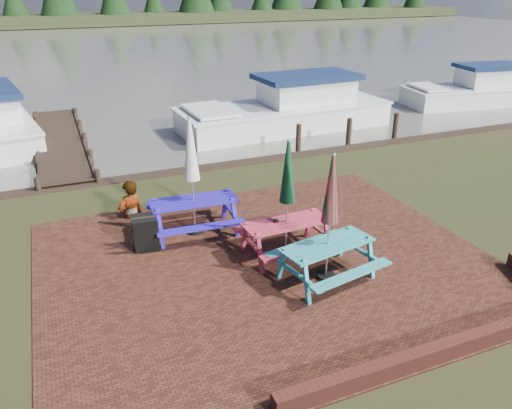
{
  "coord_description": "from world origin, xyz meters",
  "views": [
    {
      "loc": [
        -3.61,
        -7.09,
        5.37
      ],
      "look_at": [
        0.07,
        1.81,
        1.0
      ],
      "focal_mm": 35.0,
      "sensor_mm": 36.0,
      "label": 1
    }
  ],
  "objects": [
    {
      "name": "chalkboard",
      "position": [
        -2.2,
        2.46,
        0.43
      ],
      "size": [
        0.54,
        0.55,
        0.83
      ],
      "rotation": [
        0.0,
        0.0,
        -0.13
      ],
      "color": "black",
      "rests_on": "ground"
    },
    {
      "name": "picnic_table_teal",
      "position": [
        0.83,
        0.06,
        0.89
      ],
      "size": [
        2.11,
        1.95,
        2.55
      ],
      "rotation": [
        0.0,
        0.0,
        0.19
      ],
      "color": "teal",
      "rests_on": "ground"
    },
    {
      "name": "picnic_table_red",
      "position": [
        0.52,
        1.23,
        0.88
      ],
      "size": [
        1.88,
        1.68,
        2.52
      ],
      "rotation": [
        0.0,
        0.0,
        0.04
      ],
      "color": "#AC2C3F",
      "rests_on": "ground"
    },
    {
      "name": "boat_near",
      "position": [
        5.19,
        10.75,
        0.49
      ],
      "size": [
        8.66,
        3.34,
        2.31
      ],
      "rotation": [
        0.0,
        0.0,
        1.62
      ],
      "color": "silver",
      "rests_on": "ground"
    },
    {
      "name": "person",
      "position": [
        -2.21,
        4.32,
        0.94
      ],
      "size": [
        0.81,
        0.68,
        1.88
      ],
      "primitive_type": "imported",
      "rotation": [
        0.0,
        0.0,
        3.54
      ],
      "color": "gray",
      "rests_on": "ground"
    },
    {
      "name": "picnic_table_blue",
      "position": [
        -0.99,
        2.93,
        0.95
      ],
      "size": [
        2.04,
        1.84,
        2.71
      ],
      "rotation": [
        0.0,
        0.0,
        -0.05
      ],
      "color": "#2516A5",
      "rests_on": "ground"
    },
    {
      "name": "water",
      "position": [
        0.0,
        37.0,
        0.0
      ],
      "size": [
        120.0,
        60.0,
        0.02
      ],
      "primitive_type": "cube",
      "color": "#4D4942",
      "rests_on": "ground"
    },
    {
      "name": "jetty",
      "position": [
        -3.5,
        11.28,
        0.11
      ],
      "size": [
        1.76,
        9.08,
        1.0
      ],
      "color": "black",
      "rests_on": "ground"
    },
    {
      "name": "brick_wall",
      "position": [
        2.15,
        -2.42,
        0.15
      ],
      "size": [
        6.21,
        1.79,
        0.3
      ],
      "color": "#4C1E16",
      "rests_on": "ground"
    },
    {
      "name": "ground",
      "position": [
        0.0,
        0.0,
        0.0
      ],
      "size": [
        120.0,
        120.0,
        0.0
      ],
      "primitive_type": "plane",
      "color": "black",
      "rests_on": "ground"
    },
    {
      "name": "boat_far",
      "position": [
        15.33,
        11.07,
        0.42
      ],
      "size": [
        6.88,
        3.25,
        2.07
      ],
      "rotation": [
        0.0,
        0.0,
        1.43
      ],
      "color": "silver",
      "rests_on": "ground"
    },
    {
      "name": "paving",
      "position": [
        0.0,
        1.0,
        0.01
      ],
      "size": [
        9.0,
        7.5,
        0.02
      ],
      "primitive_type": "cube",
      "color": "#321710",
      "rests_on": "ground"
    }
  ]
}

